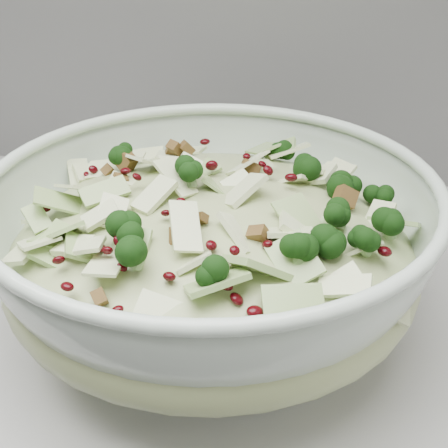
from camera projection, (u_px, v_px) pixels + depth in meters
name	position (u px, v px, depth m)	size (l,w,h in m)	color
mixing_bowl	(212.00, 254.00, 0.59)	(0.48, 0.48, 0.17)	silver
salad	(211.00, 230.00, 0.57)	(0.45, 0.45, 0.17)	#A9B47B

